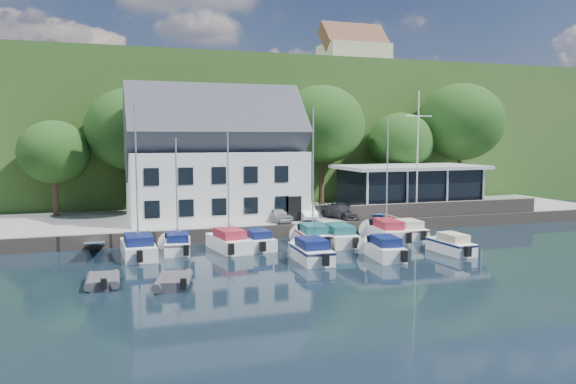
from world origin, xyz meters
The scene contains 34 objects.
ground centered at (0.00, 0.00, 0.00)m, with size 180.00×180.00×0.00m, color black.
quay centered at (0.00, 17.50, 0.50)m, with size 60.00×13.00×1.00m, color #979792.
quay_face centered at (0.00, 11.00, 0.50)m, with size 60.00×0.30×1.00m, color #665B52.
hillside centered at (0.00, 62.00, 8.00)m, with size 160.00×75.00×16.00m, color #2D5821.
field_patch centered at (8.00, 70.00, 16.15)m, with size 50.00×30.00×0.30m, color olive.
farmhouse centered at (22.00, 52.00, 20.10)m, with size 10.40×7.00×8.20m, color beige, non-canonical shape.
harbor_building centered at (-7.00, 16.50, 5.35)m, with size 14.40×8.20×8.70m, color white, non-canonical shape.
club_pavilion centered at (11.00, 16.00, 3.05)m, with size 13.20×7.20×4.10m, color black, non-canonical shape.
seawall centered at (12.00, 11.40, 1.60)m, with size 18.00×0.50×1.20m, color #665B52.
gangway centered at (-16.50, 9.00, 0.00)m, with size 1.20×6.00×1.40m, color silver, non-canonical shape.
car_silver centered at (-2.86, 12.62, 1.57)m, with size 1.36×3.37×1.15m, color #AEAEB3.
car_white centered at (-0.16, 13.35, 1.60)m, with size 1.27×3.65×1.20m, color silver.
car_dgrey centered at (2.77, 12.92, 1.58)m, with size 1.63×4.02×1.17m, color #2F2F34.
car_blue centered at (5.59, 12.89, 1.59)m, with size 1.36×3.43×1.17m, color #325E99.
flagpole centered at (9.62, 12.38, 6.29)m, with size 2.54×0.20×10.59m, color white, non-canonical shape.
tree_0 centered at (-19.74, 21.83, 5.06)m, with size 5.94×5.94×8.12m, color #143810, non-canonical shape.
tree_1 centered at (-13.35, 22.01, 6.50)m, with size 8.05×8.05×11.00m, color #143810, non-canonical shape.
tree_2 centered at (-1.92, 22.14, 6.33)m, with size 7.80×7.80×10.65m, color #143810, non-canonical shape.
tree_3 centered at (4.88, 22.51, 6.91)m, with size 8.64×8.64×11.81m, color #143810, non-canonical shape.
tree_4 centered at (13.44, 22.00, 5.61)m, with size 6.74×6.74×9.21m, color #143810, non-canonical shape.
tree_5 centered at (20.40, 21.59, 7.18)m, with size 9.05×9.05×12.37m, color #143810, non-canonical shape.
boat_r1_0 centered at (-13.84, 7.42, 4.51)m, with size 2.14×6.80×9.02m, color white, non-canonical shape.
boat_r1_1 centered at (-11.26, 7.98, 4.11)m, with size 1.80×5.15×8.22m, color white, non-canonical shape.
boat_r1_2 centered at (-7.85, 7.66, 4.55)m, with size 2.00×6.43×9.10m, color white, non-canonical shape.
boat_r1_3 centered at (-5.83, 7.54, 0.67)m, with size 1.75×4.91×1.34m, color white, non-canonical shape.
boat_r1_4 centered at (-1.72, 7.62, 4.63)m, with size 2.04×5.82×9.27m, color white, non-canonical shape.
boat_r1_5 centered at (0.09, 7.23, 0.73)m, with size 2.05×6.48×1.47m, color white, non-canonical shape.
boat_r1_6 centered at (4.20, 7.67, 4.77)m, with size 1.92×6.99×9.54m, color white, non-canonical shape.
boat_r1_7 centered at (6.13, 7.93, 0.71)m, with size 1.93×5.67×1.42m, color white, non-canonical shape.
boat_r2_2 centered at (-3.74, 2.68, 0.73)m, with size 1.97×5.93×1.47m, color white, non-canonical shape.
boat_r2_3 centered at (1.01, 2.04, 0.72)m, with size 1.78×5.63×1.44m, color white, non-canonical shape.
boat_r2_4 centered at (5.98, 2.03, 0.68)m, with size 1.59×5.32×1.36m, color white, non-canonical shape.
dinghy_0 centered at (-16.06, 0.71, 0.34)m, with size 1.76×2.93×0.68m, color #3A393E, non-canonical shape.
dinghy_1 centered at (-12.59, -0.61, 0.37)m, with size 1.88×3.13×0.73m, color #3A393E, non-canonical shape.
Camera 1 is at (-15.93, -29.46, 7.70)m, focal length 35.00 mm.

